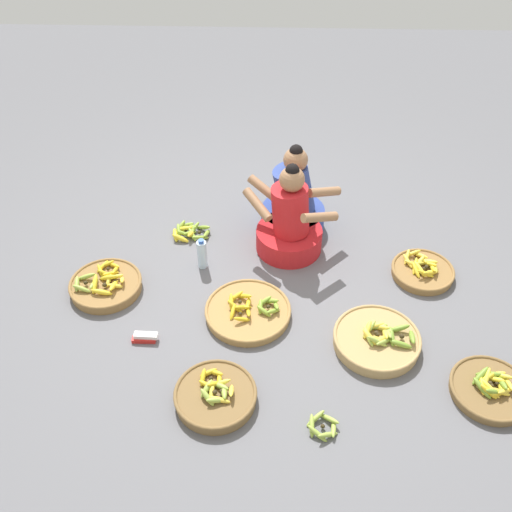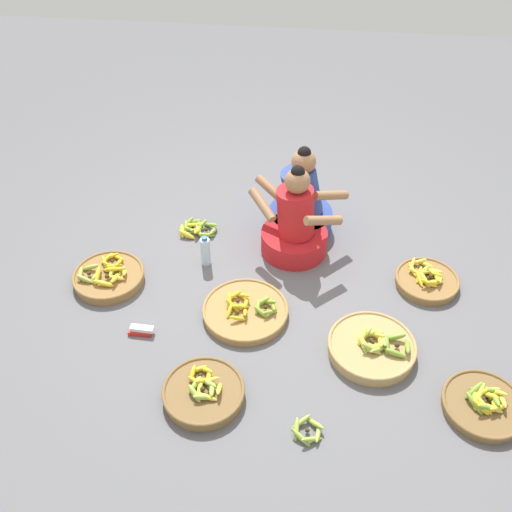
{
  "view_description": "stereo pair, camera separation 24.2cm",
  "coord_description": "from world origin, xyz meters",
  "views": [
    {
      "loc": [
        0.1,
        -3.23,
        3.07
      ],
      "look_at": [
        0.0,
        -0.2,
        0.35
      ],
      "focal_mm": 41.0,
      "sensor_mm": 36.0,
      "label": 1
    },
    {
      "loc": [
        0.34,
        -3.21,
        3.07
      ],
      "look_at": [
        0.0,
        -0.2,
        0.35
      ],
      "focal_mm": 41.0,
      "sensor_mm": 36.0,
      "label": 2
    }
  ],
  "objects": [
    {
      "name": "banana_basket_near_vendor",
      "position": [
        -0.05,
        -0.44,
        0.04
      ],
      "size": [
        0.61,
        0.61,
        0.13
      ],
      "color": "#A87F47",
      "rests_on": "ground"
    },
    {
      "name": "water_bottle",
      "position": [
        -0.42,
        0.06,
        0.12
      ],
      "size": [
        0.07,
        0.07,
        0.26
      ],
      "color": "silver",
      "rests_on": "ground"
    },
    {
      "name": "banana_basket_near_bicycle",
      "position": [
        -1.11,
        -0.22,
        0.05
      ],
      "size": [
        0.53,
        0.53,
        0.15
      ],
      "color": "olive",
      "rests_on": "ground"
    },
    {
      "name": "ground_plane",
      "position": [
        0.0,
        0.0,
        0.0
      ],
      "size": [
        10.0,
        10.0,
        0.0
      ],
      "primitive_type": "plane",
      "color": "slate"
    },
    {
      "name": "loose_bananas_mid_left",
      "position": [
        0.43,
        -1.33,
        0.03
      ],
      "size": [
        0.21,
        0.21,
        0.08
      ],
      "color": "#9EB747",
      "rests_on": "ground"
    },
    {
      "name": "vendor_woman_behind",
      "position": [
        0.28,
        0.57,
        0.25
      ],
      "size": [
        0.75,
        0.52,
        0.78
      ],
      "color": "#334793",
      "rests_on": "ground"
    },
    {
      "name": "banana_basket_mid_right",
      "position": [
        1.25,
        0.02,
        0.04
      ],
      "size": [
        0.47,
        0.47,
        0.14
      ],
      "color": "olive",
      "rests_on": "ground"
    },
    {
      "name": "loose_bananas_back_center",
      "position": [
        -0.57,
        0.44,
        0.03
      ],
      "size": [
        0.33,
        0.26,
        0.1
      ],
      "color": "#8CAD38",
      "rests_on": "ground"
    },
    {
      "name": "banana_basket_front_right",
      "position": [
        0.83,
        -0.68,
        0.05
      ],
      "size": [
        0.59,
        0.59,
        0.16
      ],
      "color": "tan",
      "rests_on": "ground"
    },
    {
      "name": "packet_carton_stack",
      "position": [
        -0.73,
        -0.69,
        0.03
      ],
      "size": [
        0.18,
        0.06,
        0.06
      ],
      "color": "red",
      "rests_on": "ground"
    },
    {
      "name": "banana_basket_front_center",
      "position": [
        1.48,
        -1.04,
        0.04
      ],
      "size": [
        0.5,
        0.5,
        0.14
      ],
      "color": "brown",
      "rests_on": "ground"
    },
    {
      "name": "vendor_woman_front",
      "position": [
        0.24,
        0.3,
        0.25
      ],
      "size": [
        0.73,
        0.55,
        0.79
      ],
      "color": "red",
      "rests_on": "ground"
    },
    {
      "name": "banana_basket_front_left",
      "position": [
        -0.22,
        -1.15,
        0.05
      ],
      "size": [
        0.51,
        0.51,
        0.14
      ],
      "color": "brown",
      "rests_on": "ground"
    }
  ]
}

